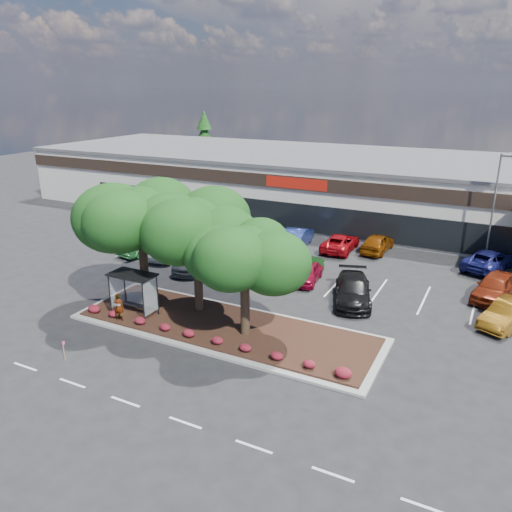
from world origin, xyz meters
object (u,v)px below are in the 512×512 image
at_px(car_0, 147,243).
at_px(car_1, 172,246).
at_px(light_pole, 493,218).
at_px(survey_stake, 64,349).

bearing_deg(car_0, car_1, 19.34).
bearing_deg(light_pole, car_1, -158.29).
relative_size(car_0, car_1, 0.91).
distance_m(light_pole, survey_stake, 31.23).
xyz_separation_m(light_pole, car_0, (-25.44, -9.52, -2.91)).
bearing_deg(light_pole, car_0, -159.49).
height_order(light_pole, survey_stake, light_pole).
bearing_deg(survey_stake, light_pole, 54.51).
bearing_deg(survey_stake, car_1, 107.65).
xyz_separation_m(survey_stake, car_0, (-7.39, 15.79, 0.12)).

